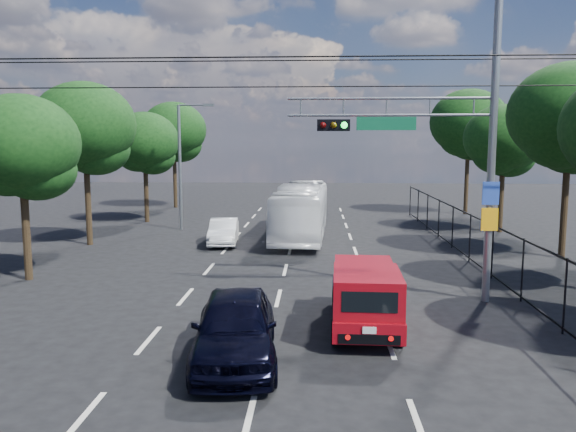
# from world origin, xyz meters

# --- Properties ---
(ground) EXTENTS (120.00, 120.00, 0.00)m
(ground) POSITION_xyz_m (0.00, 0.00, 0.00)
(ground) COLOR black
(ground) RESTS_ON ground
(lane_markings) EXTENTS (6.12, 38.00, 0.01)m
(lane_markings) POSITION_xyz_m (-0.00, 14.00, 0.01)
(lane_markings) COLOR beige
(lane_markings) RESTS_ON ground
(signal_mast) EXTENTS (6.43, 0.39, 9.50)m
(signal_mast) POSITION_xyz_m (5.28, 7.99, 5.24)
(signal_mast) COLOR slate
(signal_mast) RESTS_ON ground
(streetlight_left) EXTENTS (2.09, 0.22, 7.08)m
(streetlight_left) POSITION_xyz_m (-6.33, 22.00, 3.94)
(streetlight_left) COLOR slate
(streetlight_left) RESTS_ON ground
(utility_wires) EXTENTS (22.00, 5.04, 0.74)m
(utility_wires) POSITION_xyz_m (0.00, 8.83, 7.23)
(utility_wires) COLOR black
(utility_wires) RESTS_ON ground
(fence_right) EXTENTS (0.06, 34.03, 2.00)m
(fence_right) POSITION_xyz_m (7.60, 12.17, 1.03)
(fence_right) COLOR black
(fence_right) RESTS_ON ground
(tree_right_c) EXTENTS (5.10, 5.10, 8.29)m
(tree_right_c) POSITION_xyz_m (11.82, 15.02, 5.73)
(tree_right_c) COLOR black
(tree_right_c) RESTS_ON ground
(tree_right_d) EXTENTS (4.32, 4.32, 7.02)m
(tree_right_d) POSITION_xyz_m (11.42, 22.02, 4.85)
(tree_right_d) COLOR black
(tree_right_d) RESTS_ON ground
(tree_right_e) EXTENTS (5.28, 5.28, 8.58)m
(tree_right_e) POSITION_xyz_m (11.62, 30.02, 5.94)
(tree_right_e) COLOR black
(tree_right_e) RESTS_ON ground
(tree_left_b) EXTENTS (4.08, 4.08, 6.63)m
(tree_left_b) POSITION_xyz_m (-9.18, 10.02, 4.58)
(tree_left_b) COLOR black
(tree_left_b) RESTS_ON ground
(tree_left_c) EXTENTS (4.80, 4.80, 7.80)m
(tree_left_c) POSITION_xyz_m (-9.78, 17.02, 5.40)
(tree_left_c) COLOR black
(tree_left_c) RESTS_ON ground
(tree_left_d) EXTENTS (4.20, 4.20, 6.83)m
(tree_left_d) POSITION_xyz_m (-9.38, 25.02, 4.72)
(tree_left_d) COLOR black
(tree_left_d) RESTS_ON ground
(tree_left_e) EXTENTS (4.92, 4.92, 7.99)m
(tree_left_e) POSITION_xyz_m (-9.58, 33.02, 5.53)
(tree_left_e) COLOR black
(tree_left_e) RESTS_ON ground
(red_pickup) EXTENTS (1.87, 4.72, 1.73)m
(red_pickup) POSITION_xyz_m (2.50, 5.22, 0.92)
(red_pickup) COLOR black
(red_pickup) RESTS_ON ground
(navy_hatchback) EXTENTS (2.30, 4.75, 1.56)m
(navy_hatchback) POSITION_xyz_m (-0.63, 2.82, 0.78)
(navy_hatchback) COLOR black
(navy_hatchback) RESTS_ON ground
(white_bus) EXTENTS (2.81, 10.16, 2.80)m
(white_bus) POSITION_xyz_m (0.43, 19.73, 1.40)
(white_bus) COLOR white
(white_bus) RESTS_ON ground
(white_van) EXTENTS (1.63, 3.83, 1.23)m
(white_van) POSITION_xyz_m (-3.32, 17.53, 0.61)
(white_van) COLOR white
(white_van) RESTS_ON ground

